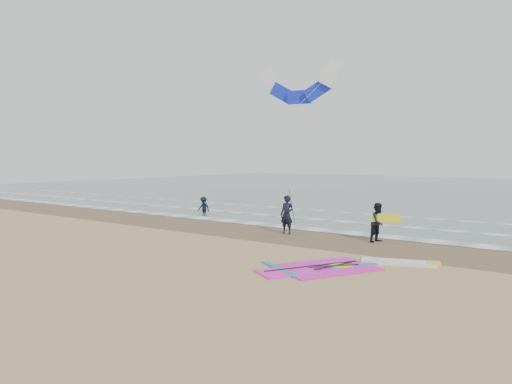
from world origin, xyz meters
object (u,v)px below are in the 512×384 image
Objects in this scene: windsurf_rig at (346,266)px; surf_kite at (299,87)px; person_standing at (287,215)px; person_walking at (378,222)px; person_wading at (204,203)px.

surf_kite reaches higher than windsurf_rig.
surf_kite is (-9.69, 13.34, 8.88)m from windsurf_rig.
person_standing reaches higher than person_walking.
windsurf_rig is 3.72× the size of person_wading.
surf_kite reaches higher than person_walking.
surf_kite is at bearing 66.30° from person_walking.
person_wading is at bearing 158.06° from person_standing.
surf_kite is at bearing 36.54° from person_wading.
person_walking is 1.20× the size of person_wading.
person_standing is 1.31× the size of person_wading.
windsurf_rig is 7.49m from person_standing.
person_wading is at bearing 148.59° from windsurf_rig.
surf_kite is (-8.82, 7.85, 7.99)m from person_walking.
person_standing reaches higher than windsurf_rig.
person_walking is 14.66m from person_wading.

